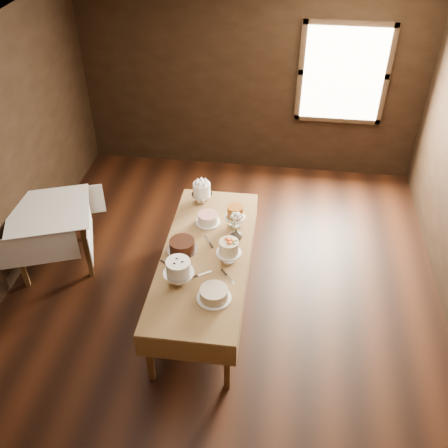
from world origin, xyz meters
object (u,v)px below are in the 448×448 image
cake_chocolate (182,246)px  cake_swirl (179,273)px  cake_server_c (207,239)px  display_table (206,257)px  cake_meringue (202,193)px  cake_server_b (230,279)px  cake_caramel (235,217)px  cake_server_d (234,242)px  flower_vase (236,235)px  side_table (50,216)px  cake_flowers (229,252)px  cake_cream (214,294)px  cake_server_a (205,273)px  cake_lattice (208,219)px  cake_server_e (172,268)px

cake_chocolate → cake_swirl: size_ratio=1.22×
cake_chocolate → cake_server_c: (0.23, 0.22, -0.06)m
display_table → cake_swirl: bearing=-112.9°
cake_meringue → cake_server_b: bearing=-68.6°
cake_caramel → cake_swirl: cake_swirl is taller
cake_server_d → flower_vase: bearing=24.4°
cake_server_b → cake_server_c: size_ratio=1.00×
side_table → cake_swirl: size_ratio=3.86×
flower_vase → cake_server_d: bearing=-107.5°
cake_flowers → cake_cream: (-0.07, -0.55, -0.06)m
display_table → cake_caramel: bearing=64.5°
cake_meringue → cake_server_c: 0.74m
cake_chocolate → cake_server_a: bearing=-47.6°
cake_cream → flower_vase: flower_vase is taller
cake_lattice → cake_cream: cake_cream is taller
side_table → cake_server_d: bearing=-5.9°
cake_lattice → cake_server_c: size_ratio=1.19×
cake_server_b → side_table: bearing=-149.4°
cake_server_a → flower_vase: flower_vase is taller
side_table → cake_server_d: side_table is taller
cake_caramel → cake_lattice: bearing=178.2°
cake_chocolate → cake_server_d: bearing=20.8°
display_table → cake_server_d: cake_server_d is taller
cake_meringue → cake_swirl: bearing=-89.6°
flower_vase → cake_chocolate: bearing=-155.4°
cake_meringue → cake_flowers: cake_flowers is taller
cake_server_a → cake_lattice: bearing=62.0°
cake_caramel → cake_server_e: 0.98m
display_table → side_table: 1.99m
cake_server_d → cake_server_b: bearing=-135.0°
cake_server_e → flower_vase: bearing=78.2°
cake_server_c → cake_meringue: bearing=-15.4°
cake_server_a → cake_meringue: bearing=66.0°
cake_caramel → cake_chocolate: cake_caramel is taller
display_table → cake_chocolate: size_ratio=6.25×
cake_chocolate → cake_server_e: 0.30m
cake_meringue → cake_swirl: 1.40m
flower_vase → cake_server_c: bearing=-174.1°
side_table → cake_lattice: (1.87, 0.09, 0.09)m
display_table → cake_cream: size_ratio=7.01×
cake_flowers → cake_server_b: 0.31m
side_table → cake_flowers: 2.26m
cake_swirl → cake_server_d: cake_swirl is taller
cake_server_c → cake_caramel: bearing=-73.1°
display_table → cake_chocolate: (-0.26, 0.02, 0.11)m
cake_chocolate → cake_server_e: bearing=-100.4°
cake_server_a → cake_server_d: bearing=30.8°
cake_server_b → cake_server_c: (-0.33, 0.59, 0.00)m
cake_meringue → cake_cream: size_ratio=0.87×
display_table → cake_server_e: bearing=-138.7°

